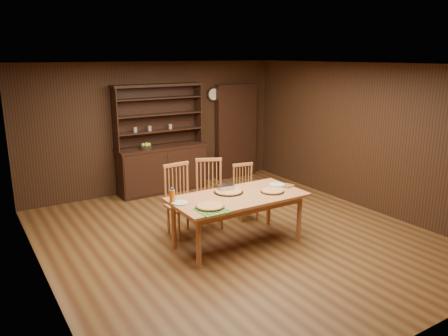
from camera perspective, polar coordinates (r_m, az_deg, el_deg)
floor at (r=6.84m, az=1.59°, el=-8.93°), size 6.00×6.00×0.00m
room_shell at (r=6.38m, az=1.70°, el=4.17°), size 6.00×6.00×6.00m
china_hutch at (r=8.96m, az=-8.15°, el=0.67°), size 1.84×0.52×2.17m
doorway at (r=9.88m, az=1.54°, el=4.82°), size 1.00×0.18×2.10m
wall_clock at (r=9.53m, az=-1.41°, el=9.61°), size 0.30×0.05×0.30m
dining_table at (r=6.36m, az=1.83°, el=-4.30°), size 1.96×0.98×0.75m
chair_left at (r=6.79m, az=-5.75°, el=-3.81°), size 0.49×0.47×1.12m
chair_center at (r=7.11m, az=-1.92°, el=-2.95°), size 0.59×0.58×1.10m
chair_right at (r=7.46m, az=2.72°, el=-2.85°), size 0.44×0.43×0.94m
pizza_left at (r=5.86m, az=-1.85°, el=-5.01°), size 0.39×0.39×0.04m
pizza_right at (r=6.54m, az=6.32°, el=-2.98°), size 0.36×0.36×0.04m
pizza_center at (r=6.47m, az=0.59°, el=-3.07°), size 0.44×0.44×0.04m
cooling_rack at (r=5.74m, az=-1.57°, el=-5.51°), size 0.39×0.39×0.02m
plate_left at (r=6.04m, az=-5.74°, el=-4.53°), size 0.24×0.24×0.02m
plate_right at (r=6.88m, az=6.90°, el=-2.16°), size 0.26×0.26×0.02m
foil_dish at (r=6.54m, az=0.19°, el=-2.62°), size 0.24×0.19×0.09m
juice_bottle at (r=6.07m, az=-6.78°, el=-3.62°), size 0.08×0.08×0.21m
pot_holder_a at (r=6.86m, az=8.20°, el=-2.28°), size 0.23×0.23×0.01m
pot_holder_b at (r=6.67m, az=6.52°, el=-2.71°), size 0.26×0.26×0.02m
fruit_bowl at (r=8.68m, az=-10.17°, el=2.78°), size 0.26×0.26×0.12m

